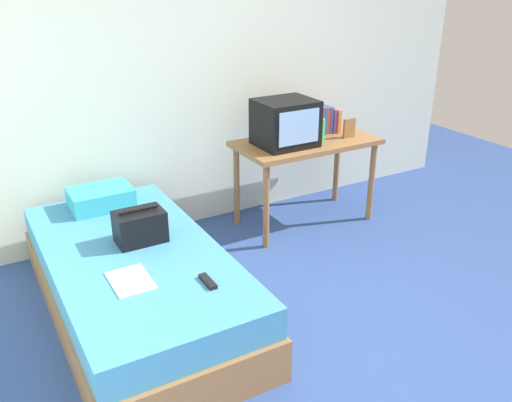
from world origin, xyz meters
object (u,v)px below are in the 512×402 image
at_px(water_bottle, 320,130).
at_px(magazine, 131,280).
at_px(picture_frame, 349,128).
at_px(remote_dark, 208,281).
at_px(desk, 306,151).
at_px(handbag, 140,226).
at_px(book_row, 326,120).
at_px(pillow, 101,198).
at_px(tv, 285,123).
at_px(bed, 137,283).

height_order(water_bottle, magazine, water_bottle).
distance_m(picture_frame, remote_dark, 2.10).
distance_m(desk, handbag, 1.67).
bearing_deg(desk, remote_dark, -141.04).
bearing_deg(book_row, water_bottle, -136.49).
height_order(picture_frame, handbag, picture_frame).
height_order(pillow, magazine, pillow).
distance_m(tv, remote_dark, 1.72).
xyz_separation_m(water_bottle, book_row, (0.20, 0.19, 0.02)).
bearing_deg(tv, remote_dark, -136.84).
relative_size(bed, water_bottle, 10.80).
xyz_separation_m(tv, remote_dark, (-1.21, -1.14, -0.44)).
distance_m(book_row, pillow, 1.96).
bearing_deg(water_bottle, tv, 169.11).
xyz_separation_m(handbag, magazine, (-0.20, -0.42, -0.10)).
bearing_deg(book_row, desk, -158.13).
relative_size(picture_frame, remote_dark, 1.01).
height_order(book_row, handbag, book_row).
bearing_deg(desk, tv, -174.43).
bearing_deg(remote_dark, picture_frame, 30.58).
bearing_deg(tv, desk, 5.57).
bearing_deg(handbag, tv, 19.63).
height_order(book_row, magazine, book_row).
relative_size(tv, remote_dark, 2.82).
height_order(book_row, remote_dark, book_row).
bearing_deg(tv, handbag, -160.37).
distance_m(tv, picture_frame, 0.58).
height_order(bed, magazine, magazine).
height_order(handbag, remote_dark, handbag).
bearing_deg(pillow, magazine, -96.98).
bearing_deg(tv, water_bottle, -10.89).
xyz_separation_m(desk, remote_dark, (-1.43, -1.16, -0.17)).
relative_size(magazine, remote_dark, 1.86).
height_order(desk, magazine, desk).
bearing_deg(magazine, picture_frame, 21.12).
distance_m(book_row, magazine, 2.34).
height_order(bed, desk, desk).
xyz_separation_m(pillow, remote_dark, (0.23, -1.29, -0.06)).
bearing_deg(magazine, water_bottle, 24.59).
distance_m(pillow, handbag, 0.65).
distance_m(bed, handbag, 0.35).
relative_size(desk, water_bottle, 6.26).
xyz_separation_m(desk, tv, (-0.22, -0.02, 0.27)).
xyz_separation_m(desk, water_bottle, (0.08, -0.08, 0.18)).
bearing_deg(water_bottle, pillow, 173.09).
xyz_separation_m(desk, pillow, (-1.66, 0.13, -0.11)).
bearing_deg(magazine, bed, 69.86).
distance_m(pillow, magazine, 1.07).
distance_m(picture_frame, pillow, 2.04).
bearing_deg(magazine, pillow, 83.02).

